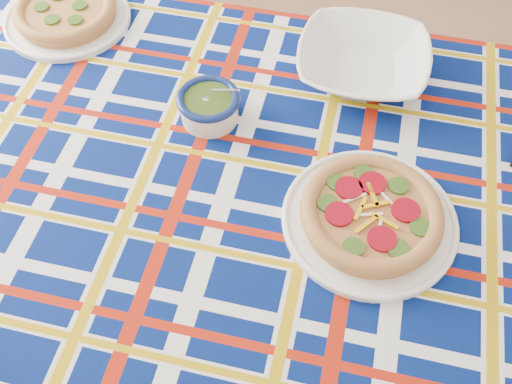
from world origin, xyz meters
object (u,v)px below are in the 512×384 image
Objects in this scene: pesto_bowl at (209,105)px; serving_bowl at (362,62)px; main_focaccia_plate at (371,213)px; dining_table at (271,211)px.

pesto_bowl reaches higher than serving_bowl.
serving_bowl is (-0.21, 0.36, 0.00)m from main_focaccia_plate.
dining_table is 14.62× the size of pesto_bowl.
serving_bowl is at bearing 70.12° from dining_table.
pesto_bowl is 0.37m from serving_bowl.
dining_table is 0.24m from main_focaccia_plate.
main_focaccia_plate is 2.52× the size of pesto_bowl.
pesto_bowl is at bearing -124.21° from serving_bowl.
main_focaccia_plate is at bearing -6.55° from pesto_bowl.
pesto_bowl is at bearing 137.87° from dining_table.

